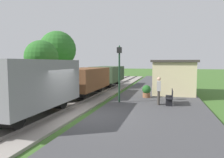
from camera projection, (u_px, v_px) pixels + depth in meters
ground_plane at (85, 120)px, 10.01m from camera, size 160.00×160.00×0.00m
platform_slab at (150, 123)px, 9.17m from camera, size 6.00×60.00×0.25m
track_ballast at (42, 116)px, 10.62m from camera, size 3.80×60.00×0.12m
rail_near at (54, 114)px, 10.43m from camera, size 0.07×60.00×0.14m
rail_far at (30, 113)px, 10.80m from camera, size 0.07×60.00×0.14m
freight_train at (82, 80)px, 15.53m from camera, size 2.50×19.40×2.72m
station_hut at (173, 76)px, 17.85m from camera, size 3.50×5.80×2.78m
bench_near_hut at (170, 97)px, 12.61m from camera, size 0.42×1.50×0.91m
bench_down_platform at (169, 81)px, 23.33m from camera, size 0.42×1.50×0.91m
person_waiting at (159, 90)px, 12.44m from camera, size 0.26×0.39×1.71m
potted_planter at (147, 91)px, 15.06m from camera, size 0.64×0.64×0.92m
lamp_post_near at (119, 63)px, 13.09m from camera, size 0.28×0.28×3.70m
tree_trackside_far at (41, 57)px, 17.94m from camera, size 2.92×2.92×4.79m
tree_field_left at (58, 49)px, 26.30m from camera, size 4.71×4.71×6.86m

